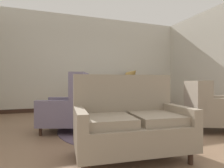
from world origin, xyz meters
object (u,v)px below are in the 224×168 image
(armchair_near_window, at_px, (100,100))
(gramophone, at_px, (133,74))
(armchair_back_corner, at_px, (139,100))
(side_table, at_px, (158,99))
(sideboard, at_px, (130,94))
(armchair_beside_settee, at_px, (70,107))
(settee, at_px, (130,123))
(porcelain_vase, at_px, (131,95))
(armchair_foreground_right, at_px, (209,109))
(coffee_table, at_px, (132,107))

(armchair_near_window, height_order, gramophone, gramophone)
(armchair_near_window, bearing_deg, armchair_back_corner, 143.89)
(side_table, distance_m, sideboard, 1.28)
(armchair_beside_settee, relative_size, sideboard, 0.98)
(settee, bearing_deg, armchair_back_corner, 65.41)
(porcelain_vase, relative_size, armchair_foreground_right, 0.32)
(porcelain_vase, distance_m, armchair_beside_settee, 1.22)
(armchair_back_corner, bearing_deg, gramophone, -77.62)
(coffee_table, height_order, settee, settee)
(armchair_foreground_right, bearing_deg, porcelain_vase, 88.89)
(armchair_back_corner, bearing_deg, sideboard, -74.59)
(side_table, relative_size, sideboard, 0.64)
(armchair_foreground_right, relative_size, side_table, 1.59)
(armchair_beside_settee, relative_size, gramophone, 1.80)
(settee, distance_m, armchair_beside_settee, 1.60)
(sideboard, distance_m, gramophone, 0.68)
(porcelain_vase, bearing_deg, sideboard, 65.53)
(armchair_near_window, relative_size, armchair_beside_settee, 1.03)
(coffee_table, relative_size, armchair_foreground_right, 0.71)
(sideboard, bearing_deg, armchair_foreground_right, -86.22)
(armchair_near_window, height_order, armchair_beside_settee, armchair_beside_settee)
(porcelain_vase, bearing_deg, armchair_beside_settee, 169.36)
(settee, height_order, side_table, settee)
(coffee_table, bearing_deg, sideboard, 65.91)
(sideboard, xyz_separation_m, gramophone, (0.05, -0.09, 0.67))
(armchair_back_corner, distance_m, armchair_near_window, 1.02)
(armchair_beside_settee, bearing_deg, side_table, 130.96)
(settee, relative_size, armchair_foreground_right, 1.25)
(coffee_table, distance_m, armchair_near_window, 1.32)
(armchair_foreground_right, height_order, armchair_beside_settee, armchair_beside_settee)
(settee, bearing_deg, armchair_beside_settee, 115.81)
(settee, height_order, gramophone, gramophone)
(armchair_near_window, xyz_separation_m, armchair_beside_settee, (-0.91, -1.09, 0.01))
(armchair_beside_settee, height_order, side_table, armchair_beside_settee)
(coffee_table, height_order, armchair_beside_settee, armchair_beside_settee)
(armchair_near_window, bearing_deg, armchair_beside_settee, 28.85)
(coffee_table, height_order, sideboard, sideboard)
(coffee_table, bearing_deg, side_table, 41.04)
(side_table, bearing_deg, gramophone, 102.89)
(side_table, relative_size, gramophone, 1.17)
(armchair_foreground_right, relative_size, armchair_near_window, 1.01)
(side_table, bearing_deg, sideboard, 104.22)
(armchair_near_window, bearing_deg, side_table, 157.19)
(settee, height_order, armchair_near_window, armchair_near_window)
(settee, distance_m, armchair_foreground_right, 2.07)
(porcelain_vase, bearing_deg, armchair_back_corner, 55.93)
(settee, relative_size, armchair_near_window, 1.26)
(armchair_near_window, relative_size, side_table, 1.58)
(armchair_beside_settee, distance_m, side_table, 2.84)
(coffee_table, xyz_separation_m, settee, (-0.65, -1.31, 0.01))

